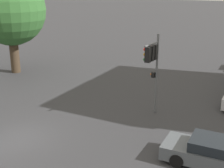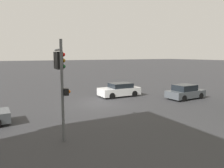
# 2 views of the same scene
# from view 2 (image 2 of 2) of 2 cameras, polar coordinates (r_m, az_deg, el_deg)

# --- Properties ---
(ground_plane) EXTENTS (300.00, 300.00, 0.00)m
(ground_plane) POSITION_cam_2_polar(r_m,az_deg,el_deg) (19.84, -3.03, -5.11)
(ground_plane) COLOR #333335
(traffic_signal) EXTENTS (0.53, 1.99, 5.15)m
(traffic_signal) POSITION_cam_2_polar(r_m,az_deg,el_deg) (11.65, -13.38, 3.95)
(traffic_signal) COLOR #515456
(traffic_signal) RESTS_ON ground_plane
(crossing_car_0) EXTENTS (4.31, 2.10, 1.42)m
(crossing_car_0) POSITION_cam_2_polar(r_m,az_deg,el_deg) (23.08, 1.95, -1.57)
(crossing_car_0) COLOR silver
(crossing_car_0) RESTS_ON ground_plane
(crossing_car_1) EXTENTS (4.01, 2.08, 1.43)m
(crossing_car_1) POSITION_cam_2_polar(r_m,az_deg,el_deg) (23.04, 18.57, -2.02)
(crossing_car_1) COLOR #4C5156
(crossing_car_1) RESTS_ON ground_plane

